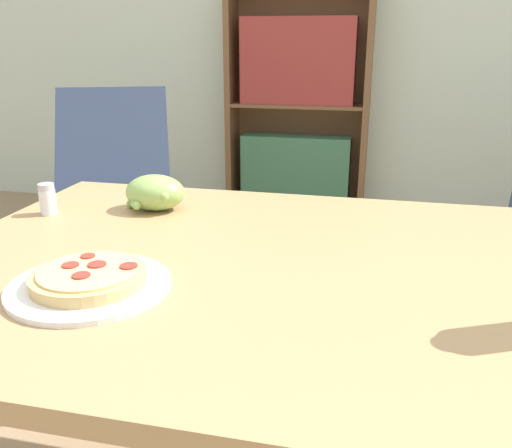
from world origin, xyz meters
TOP-DOWN VIEW (x-y plane):
  - wall_back at (0.00, 2.62)m, footprint 8.00×0.05m
  - dining_table at (0.06, -0.01)m, footprint 1.21×0.93m
  - pizza_on_plate at (-0.17, -0.19)m, footprint 0.27×0.27m
  - grape_bunch at (-0.23, 0.25)m, footprint 0.15×0.14m
  - salt_shaker at (-0.46, 0.16)m, footprint 0.04×0.04m
  - lounge_chair_near at (-0.98, 1.42)m, footprint 0.77×0.91m
  - bookshelf at (-0.23, 2.47)m, footprint 0.88×0.25m

SIDE VIEW (x-z plane):
  - lounge_chair_near at x=-0.98m, z-range -0.15..0.73m
  - dining_table at x=0.06m, z-range 0.27..1.00m
  - bookshelf at x=-0.23m, z-range -0.06..1.39m
  - pizza_on_plate at x=-0.17m, z-range 0.72..0.76m
  - salt_shaker at x=-0.46m, z-range 0.72..0.80m
  - grape_bunch at x=-0.23m, z-range 0.72..0.81m
  - wall_back at x=0.00m, z-range 0.00..2.60m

